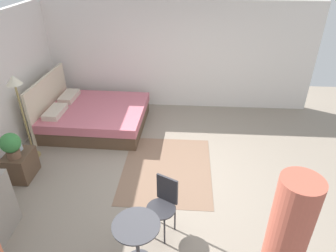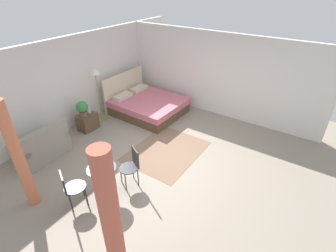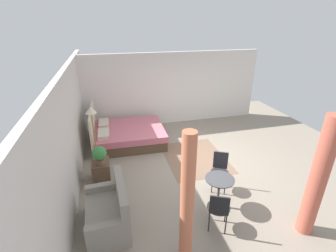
{
  "view_description": "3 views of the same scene",
  "coord_description": "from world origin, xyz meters",
  "px_view_note": "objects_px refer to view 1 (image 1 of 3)",
  "views": [
    {
      "loc": [
        -4.24,
        -0.22,
        3.57
      ],
      "look_at": [
        0.5,
        0.1,
        0.78
      ],
      "focal_mm": 32.14,
      "sensor_mm": 36.0,
      "label": 1
    },
    {
      "loc": [
        -4.24,
        -2.96,
        4.05
      ],
      "look_at": [
        0.39,
        0.16,
        0.68
      ],
      "focal_mm": 27.03,
      "sensor_mm": 36.0,
      "label": 2
    },
    {
      "loc": [
        -5.41,
        2.36,
        3.64
      ],
      "look_at": [
        0.68,
        0.79,
        0.88
      ],
      "focal_mm": 25.96,
      "sensor_mm": 36.0,
      "label": 3
    }
  ],
  "objects_px": {
    "potted_plant": "(11,145)",
    "cafe_chair_near_couch": "(164,201)",
    "balcony_table": "(137,237)",
    "bed": "(94,116)",
    "floor_lamp": "(17,92)",
    "nightstand": "(21,165)",
    "vase": "(18,146)"
  },
  "relations": [
    {
      "from": "cafe_chair_near_couch",
      "to": "balcony_table",
      "type": "bearing_deg",
      "value": 153.01
    },
    {
      "from": "potted_plant",
      "to": "cafe_chair_near_couch",
      "type": "height_order",
      "value": "potted_plant"
    },
    {
      "from": "bed",
      "to": "balcony_table",
      "type": "distance_m",
      "value": 3.78
    },
    {
      "from": "bed",
      "to": "cafe_chair_near_couch",
      "type": "distance_m",
      "value": 3.42
    },
    {
      "from": "bed",
      "to": "floor_lamp",
      "type": "distance_m",
      "value": 1.87
    },
    {
      "from": "vase",
      "to": "cafe_chair_near_couch",
      "type": "height_order",
      "value": "cafe_chair_near_couch"
    },
    {
      "from": "vase",
      "to": "bed",
      "type": "bearing_deg",
      "value": -25.53
    },
    {
      "from": "floor_lamp",
      "to": "balcony_table",
      "type": "xyz_separation_m",
      "value": [
        -2.22,
        -2.46,
        -0.9
      ]
    },
    {
      "from": "potted_plant",
      "to": "cafe_chair_near_couch",
      "type": "relative_size",
      "value": 0.51
    },
    {
      "from": "bed",
      "to": "vase",
      "type": "distance_m",
      "value": 1.94
    },
    {
      "from": "floor_lamp",
      "to": "cafe_chair_near_couch",
      "type": "xyz_separation_m",
      "value": [
        -1.65,
        -2.75,
        -0.83
      ]
    },
    {
      "from": "balcony_table",
      "to": "cafe_chair_near_couch",
      "type": "relative_size",
      "value": 0.78
    },
    {
      "from": "nightstand",
      "to": "balcony_table",
      "type": "distance_m",
      "value": 2.85
    },
    {
      "from": "bed",
      "to": "cafe_chair_near_couch",
      "type": "relative_size",
      "value": 2.47
    },
    {
      "from": "nightstand",
      "to": "vase",
      "type": "distance_m",
      "value": 0.36
    },
    {
      "from": "nightstand",
      "to": "cafe_chair_near_couch",
      "type": "relative_size",
      "value": 0.61
    },
    {
      "from": "potted_plant",
      "to": "vase",
      "type": "distance_m",
      "value": 0.28
    },
    {
      "from": "bed",
      "to": "potted_plant",
      "type": "bearing_deg",
      "value": 157.92
    },
    {
      "from": "potted_plant",
      "to": "floor_lamp",
      "type": "xyz_separation_m",
      "value": [
        0.73,
        0.11,
        0.62
      ]
    },
    {
      "from": "bed",
      "to": "potted_plant",
      "type": "xyz_separation_m",
      "value": [
        -1.95,
        0.79,
        0.48
      ]
    },
    {
      "from": "vase",
      "to": "floor_lamp",
      "type": "relative_size",
      "value": 0.1
    },
    {
      "from": "potted_plant",
      "to": "cafe_chair_near_couch",
      "type": "xyz_separation_m",
      "value": [
        -0.91,
        -2.64,
        -0.21
      ]
    },
    {
      "from": "balcony_table",
      "to": "floor_lamp",
      "type": "bearing_deg",
      "value": 47.87
    },
    {
      "from": "bed",
      "to": "floor_lamp",
      "type": "relative_size",
      "value": 1.31
    },
    {
      "from": "potted_plant",
      "to": "floor_lamp",
      "type": "distance_m",
      "value": 0.97
    },
    {
      "from": "vase",
      "to": "cafe_chair_near_couch",
      "type": "relative_size",
      "value": 0.2
    },
    {
      "from": "bed",
      "to": "vase",
      "type": "height_order",
      "value": "bed"
    },
    {
      "from": "nightstand",
      "to": "balcony_table",
      "type": "height_order",
      "value": "balcony_table"
    },
    {
      "from": "vase",
      "to": "balcony_table",
      "type": "relative_size",
      "value": 0.25
    },
    {
      "from": "potted_plant",
      "to": "cafe_chair_near_couch",
      "type": "bearing_deg",
      "value": -109.05
    },
    {
      "from": "potted_plant",
      "to": "vase",
      "type": "relative_size",
      "value": 2.61
    },
    {
      "from": "floor_lamp",
      "to": "nightstand",
      "type": "bearing_deg",
      "value": -170.93
    }
  ]
}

